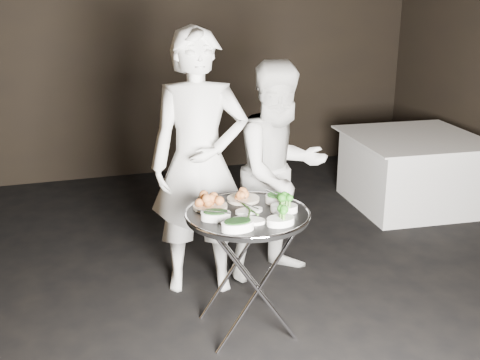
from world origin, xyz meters
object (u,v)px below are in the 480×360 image
object	(u,v)px
tray_stand	(247,267)
waiter_right	(280,172)
dining_table	(412,171)
serving_tray	(247,214)
waiter_left	(199,164)

from	to	relation	value
tray_stand	waiter_right	xyz separation A→B (m)	(0.47, 0.67, 0.37)
waiter_right	dining_table	bearing A→B (deg)	16.01
waiter_right	dining_table	size ratio (longest dim) A/B	1.31
tray_stand	serving_tray	bearing A→B (deg)	-90.00
waiter_left	dining_table	distance (m)	2.61
tray_stand	serving_tray	size ratio (longest dim) A/B	1.02
tray_stand	waiter_left	size ratio (longest dim) A/B	0.42
serving_tray	dining_table	distance (m)	2.79
serving_tray	waiter_left	size ratio (longest dim) A/B	0.41
serving_tray	waiter_right	size ratio (longest dim) A/B	0.47
waiter_left	dining_table	size ratio (longest dim) A/B	1.51
serving_tray	dining_table	size ratio (longest dim) A/B	0.62
serving_tray	waiter_right	xyz separation A→B (m)	(0.47, 0.67, 0.02)
serving_tray	waiter_right	distance (m)	0.82
waiter_left	waiter_right	xyz separation A→B (m)	(0.60, 0.02, -0.12)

